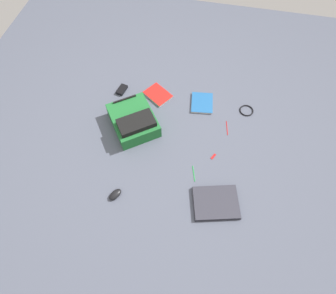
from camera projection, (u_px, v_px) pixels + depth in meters
ground_plane at (170, 149)px, 2.33m from camera, size 4.03×4.03×0.00m
backpack at (134, 121)px, 2.38m from camera, size 0.51×0.53×0.18m
laptop at (216, 203)px, 2.08m from camera, size 0.38×0.33×0.03m
book_comic at (158, 95)px, 2.61m from camera, size 0.29×0.27×0.02m
book_red at (202, 103)px, 2.56m from camera, size 0.21×0.25×0.02m
computer_mouse at (115, 194)px, 2.11m from camera, size 0.11×0.12×0.04m
cable_coil at (246, 110)px, 2.52m from camera, size 0.12×0.12×0.01m
power_brick at (122, 90)px, 2.63m from camera, size 0.09×0.13×0.03m
pen_black at (194, 173)px, 2.22m from camera, size 0.05×0.13×0.01m
pen_blue at (227, 128)px, 2.43m from camera, size 0.03×0.14×0.01m
usb_stick at (213, 156)px, 2.29m from camera, size 0.04×0.06×0.01m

